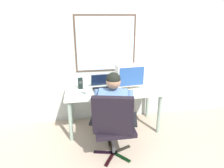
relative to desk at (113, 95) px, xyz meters
The scene contains 8 objects.
wall_rear 0.85m from the desk, 57.53° to the left, with size 5.16×0.08×2.61m.
desk is the anchor object (origin of this frame).
office_chair 0.83m from the desk, 99.77° to the right, with size 0.68×0.64×1.00m.
person_seated 0.56m from the desk, 98.95° to the right, with size 0.61×0.83×1.21m.
crt_monitor 0.43m from the desk, ahead, with size 0.48×0.26×0.42m.
laptop 0.27m from the desk, 156.40° to the left, with size 0.33×0.36×0.25m.
wine_glass 0.52m from the desk, 160.97° to the right, with size 0.07×0.07×0.14m.
desk_speaker 0.59m from the desk, 165.08° to the left, with size 0.08×0.07×0.19m.
Camera 1 is at (-0.79, -1.31, 1.88)m, focal length 31.30 mm.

